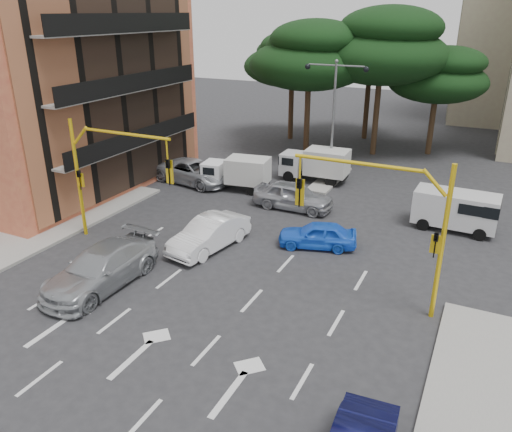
{
  "coord_description": "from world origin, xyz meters",
  "views": [
    {
      "loc": [
        9.63,
        -15.32,
        10.74
      ],
      "look_at": [
        -0.03,
        4.56,
        1.6
      ],
      "focal_mm": 35.0,
      "sensor_mm": 36.0,
      "label": 1
    }
  ],
  "objects_px": {
    "car_white_hatch": "(209,234)",
    "car_blue_compact": "(317,235)",
    "van_white": "(455,211)",
    "box_truck_b": "(315,165)",
    "street_lamp_center": "(334,100)",
    "car_silver_wagon": "(101,268)",
    "signal_mast_right": "(394,214)",
    "car_silver_cross_b": "(293,196)",
    "box_truck_a": "(236,173)",
    "signal_mast_left": "(104,166)",
    "car_silver_cross_a": "(194,172)"
  },
  "relations": [
    {
      "from": "car_white_hatch",
      "to": "car_blue_compact",
      "type": "relative_size",
      "value": 1.23
    },
    {
      "from": "van_white",
      "to": "box_truck_b",
      "type": "relative_size",
      "value": 0.91
    },
    {
      "from": "street_lamp_center",
      "to": "car_silver_wagon",
      "type": "xyz_separation_m",
      "value": [
        -4.19,
        -17.65,
        -4.6
      ]
    },
    {
      "from": "signal_mast_right",
      "to": "street_lamp_center",
      "type": "height_order",
      "value": "street_lamp_center"
    },
    {
      "from": "car_silver_cross_b",
      "to": "box_truck_a",
      "type": "distance_m",
      "value": 4.83
    },
    {
      "from": "car_silver_wagon",
      "to": "van_white",
      "type": "distance_m",
      "value": 17.87
    },
    {
      "from": "van_white",
      "to": "box_truck_b",
      "type": "xyz_separation_m",
      "value": [
        -9.33,
        4.42,
        0.09
      ]
    },
    {
      "from": "signal_mast_left",
      "to": "car_silver_wagon",
      "type": "height_order",
      "value": "signal_mast_left"
    },
    {
      "from": "signal_mast_left",
      "to": "car_silver_wagon",
      "type": "bearing_deg",
      "value": -54.26
    },
    {
      "from": "car_silver_wagon",
      "to": "car_silver_cross_a",
      "type": "relative_size",
      "value": 1.02
    },
    {
      "from": "street_lamp_center",
      "to": "box_truck_a",
      "type": "relative_size",
      "value": 1.79
    },
    {
      "from": "street_lamp_center",
      "to": "box_truck_b",
      "type": "distance_m",
      "value": 4.43
    },
    {
      "from": "car_white_hatch",
      "to": "box_truck_b",
      "type": "bearing_deg",
      "value": 94.94
    },
    {
      "from": "signal_mast_left",
      "to": "van_white",
      "type": "height_order",
      "value": "signal_mast_left"
    },
    {
      "from": "street_lamp_center",
      "to": "signal_mast_left",
      "type": "bearing_deg",
      "value": -115.91
    },
    {
      "from": "car_silver_cross_a",
      "to": "street_lamp_center",
      "type": "bearing_deg",
      "value": -51.19
    },
    {
      "from": "signal_mast_right",
      "to": "car_blue_compact",
      "type": "xyz_separation_m",
      "value": [
        -4.12,
        3.82,
        -3.24
      ]
    },
    {
      "from": "signal_mast_left",
      "to": "box_truck_a",
      "type": "relative_size",
      "value": 1.38
    },
    {
      "from": "street_lamp_center",
      "to": "box_truck_b",
      "type": "xyz_separation_m",
      "value": [
        -0.9,
        -0.58,
        -4.3
      ]
    },
    {
      "from": "street_lamp_center",
      "to": "box_truck_a",
      "type": "distance_m",
      "value": 7.87
    },
    {
      "from": "car_blue_compact",
      "to": "car_silver_cross_a",
      "type": "bearing_deg",
      "value": -134.79
    },
    {
      "from": "signal_mast_left",
      "to": "van_white",
      "type": "relative_size",
      "value": 1.45
    },
    {
      "from": "signal_mast_right",
      "to": "box_truck_a",
      "type": "height_order",
      "value": "signal_mast_right"
    },
    {
      "from": "van_white",
      "to": "box_truck_a",
      "type": "bearing_deg",
      "value": -90.56
    },
    {
      "from": "signal_mast_right",
      "to": "car_silver_cross_b",
      "type": "xyz_separation_m",
      "value": [
        -7.09,
        8.04,
        -3.09
      ]
    },
    {
      "from": "box_truck_a",
      "to": "street_lamp_center",
      "type": "bearing_deg",
      "value": -55.98
    },
    {
      "from": "signal_mast_right",
      "to": "box_truck_a",
      "type": "relative_size",
      "value": 1.38
    },
    {
      "from": "street_lamp_center",
      "to": "car_white_hatch",
      "type": "distance_m",
      "value": 13.61
    },
    {
      "from": "street_lamp_center",
      "to": "van_white",
      "type": "xyz_separation_m",
      "value": [
        8.43,
        -5.0,
        -4.39
      ]
    },
    {
      "from": "street_lamp_center",
      "to": "car_white_hatch",
      "type": "bearing_deg",
      "value": -98.8
    },
    {
      "from": "signal_mast_left",
      "to": "car_silver_cross_a",
      "type": "distance_m",
      "value": 10.08
    },
    {
      "from": "van_white",
      "to": "box_truck_a",
      "type": "height_order",
      "value": "box_truck_a"
    },
    {
      "from": "car_white_hatch",
      "to": "signal_mast_left",
      "type": "bearing_deg",
      "value": -154.27
    },
    {
      "from": "signal_mast_right",
      "to": "car_blue_compact",
      "type": "bearing_deg",
      "value": 137.18
    },
    {
      "from": "street_lamp_center",
      "to": "box_truck_b",
      "type": "relative_size",
      "value": 1.7
    },
    {
      "from": "box_truck_b",
      "to": "signal_mast_left",
      "type": "bearing_deg",
      "value": 154.59
    },
    {
      "from": "car_blue_compact",
      "to": "car_silver_cross_a",
      "type": "relative_size",
      "value": 0.68
    },
    {
      "from": "signal_mast_right",
      "to": "car_silver_cross_a",
      "type": "height_order",
      "value": "signal_mast_right"
    },
    {
      "from": "box_truck_b",
      "to": "car_silver_cross_a",
      "type": "bearing_deg",
      "value": 117.24
    },
    {
      "from": "car_silver_cross_b",
      "to": "box_truck_a",
      "type": "height_order",
      "value": "box_truck_a"
    },
    {
      "from": "car_blue_compact",
      "to": "box_truck_b",
      "type": "distance_m",
      "value": 10.27
    },
    {
      "from": "car_white_hatch",
      "to": "car_silver_wagon",
      "type": "distance_m",
      "value": 5.48
    },
    {
      "from": "box_truck_b",
      "to": "box_truck_a",
      "type": "bearing_deg",
      "value": 132.49
    },
    {
      "from": "car_silver_wagon",
      "to": "car_silver_cross_a",
      "type": "height_order",
      "value": "car_silver_wagon"
    },
    {
      "from": "car_silver_wagon",
      "to": "box_truck_b",
      "type": "distance_m",
      "value": 17.39
    },
    {
      "from": "car_silver_cross_a",
      "to": "box_truck_b",
      "type": "distance_m",
      "value": 8.12
    },
    {
      "from": "car_blue_compact",
      "to": "van_white",
      "type": "relative_size",
      "value": 0.91
    },
    {
      "from": "car_blue_compact",
      "to": "box_truck_b",
      "type": "height_order",
      "value": "box_truck_b"
    },
    {
      "from": "car_blue_compact",
      "to": "car_silver_cross_a",
      "type": "xyz_separation_m",
      "value": [
        -10.68,
        5.69,
        0.13
      ]
    },
    {
      "from": "car_silver_cross_a",
      "to": "car_silver_cross_b",
      "type": "bearing_deg",
      "value": -91.32
    }
  ]
}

